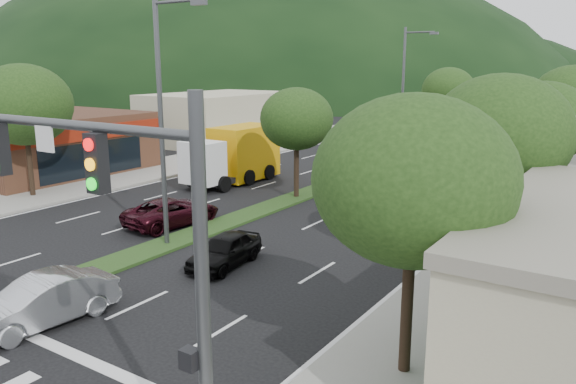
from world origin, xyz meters
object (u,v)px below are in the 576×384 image
Objects in this scene: tree_r_b at (500,134)px; car_queue_d at (494,162)px; tree_med_near at (297,119)px; motorhome at (515,144)px; car_queue_c at (364,175)px; car_queue_a at (225,250)px; car_queue_b at (436,207)px; box_truck at (236,156)px; tree_med_far at (448,90)px; traffic_signal at (131,226)px; tree_r_a at (413,181)px; suv_maroon at (172,212)px; tree_r_d at (572,101)px; streetlight_near at (164,110)px; streetlight_mid at (405,88)px; tree_r_c at (542,122)px; tree_l_a at (24,105)px; sedan_silver at (42,302)px; car_queue_e at (399,164)px.

tree_r_b reaches higher than car_queue_d.
tree_med_near reaches higher than motorhome.
motorhome is at bearing 55.90° from car_queue_c.
tree_med_near is at bearing -120.65° from motorhome.
car_queue_a is 11.33m from car_queue_b.
tree_med_near is 0.85× the size of box_truck.
car_queue_a is at bearing -84.46° from tree_med_far.
car_queue_a is at bearing 121.36° from traffic_signal.
tree_r_a is 1.56× the size of car_queue_c.
car_queue_d is 18.36m from box_truck.
suv_maroon is 10.02m from box_truck.
tree_r_d is 0.72× the size of streetlight_near.
car_queue_a is at bearing -110.57° from tree_r_d.
streetlight_mid is (-11.79, 21.00, 0.55)m from tree_r_b.
tree_r_a is at bearing -90.00° from tree_r_c.
tree_r_c reaches higher than box_truck.
tree_l_a is 30.47m from car_queue_d.
tree_r_d is 24.50m from car_queue_a.
traffic_signal is 1.62× the size of car_queue_d.
box_truck is at bearing -159.90° from car_queue_c.
sedan_silver is 0.93× the size of suv_maroon.
tree_r_c is at bearing 45.49° from streetlight_near.
tree_r_b is at bearing 4.67° from tree_l_a.
tree_r_c is at bearing -47.78° from streetlight_mid.
car_queue_b is 15.03m from car_queue_d.
streetlight_near is 1.00× the size of streetlight_mid.
tree_r_d reaches higher than suv_maroon.
tree_r_b reaches higher than car_queue_a.
car_queue_b is at bearing -93.66° from motorhome.
streetlight_mid reaches higher than car_queue_b.
tree_r_b is 0.98× the size of box_truck.
tree_med_near is 1.42× the size of car_queue_c.
tree_r_b is 19.21m from car_queue_e.
streetlight_near is (0.21, -36.00, 0.58)m from tree_med_far.
tree_r_c is at bearing -137.94° from suv_maroon.
car_queue_d is (6.93, -0.15, -4.98)m from streetlight_mid.
tree_l_a reaches higher than tree_r_b.
tree_med_near is 11.75m from car_queue_a.
car_queue_c is (-10.17, 2.85, -4.05)m from tree_r_c.
suv_maroon is at bearing 132.85° from traffic_signal.
streetlight_near and streetlight_mid have the same top height.
tree_r_d is (0.00, 26.00, 0.36)m from tree_r_a.
traffic_signal is 0.70× the size of streetlight_mid.
tree_r_a reaches higher than car_queue_d.
streetlight_mid reaches higher than car_queue_c.
suv_maroon is (-13.97, 6.32, -4.17)m from tree_r_a.
tree_r_d is 31.09m from sedan_silver.
car_queue_b is 15.92m from motorhome.
tree_l_a reaches higher than car_queue_d.
car_queue_c is at bearing 69.34° from tree_med_near.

